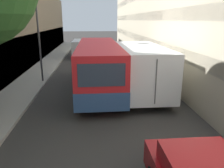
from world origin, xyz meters
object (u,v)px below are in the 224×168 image
at_px(box_truck, 137,65).
at_px(panel_van, 81,48).
at_px(bus, 99,65).
at_px(street_lamp, 36,7).

distance_m(box_truck, panel_van, 13.81).
relative_size(bus, box_truck, 1.12).
distance_m(bus, box_truck, 2.43).
distance_m(bus, street_lamp, 5.49).
height_order(bus, panel_van, bus).
distance_m(bus, panel_van, 12.91).
height_order(panel_van, street_lamp, street_lamp).
height_order(bus, box_truck, bus).
bearing_deg(panel_van, bus, -82.31).
bearing_deg(box_truck, street_lamp, 162.11).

